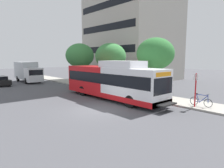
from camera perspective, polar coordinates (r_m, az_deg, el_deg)
ground_plane at (r=21.65m, az=-17.40°, el=-3.11°), size 120.00×120.00×0.00m
sidewalk_curb at (r=23.74m, az=0.25°, el=-1.67°), size 3.00×56.00×0.14m
transit_bus at (r=18.48m, az=-0.11°, el=0.81°), size 2.58×12.25×3.65m
bus_stop_sign_pole at (r=16.31m, az=23.25°, el=-0.91°), size 0.10×0.36×2.60m
bicycle_parked at (r=16.82m, az=24.58°, el=-4.50°), size 0.52×1.76×1.02m
street_tree_near_stop at (r=20.13m, az=12.56°, el=8.62°), size 3.73×3.73×5.77m
street_tree_mid_block at (r=25.02m, az=-0.43°, el=8.09°), size 3.92×3.92×5.64m
street_tree_far_block at (r=30.62m, az=-9.39°, el=8.22°), size 4.31×4.31×5.98m
parked_car_far_lane at (r=32.13m, az=-29.80°, el=0.81°), size 1.80×4.50×1.33m
box_truck_background at (r=34.67m, az=-23.42°, el=3.40°), size 2.32×7.01×3.25m
apartment_tower_backdrop at (r=38.40m, az=6.23°, el=22.92°), size 13.05×14.07×28.15m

